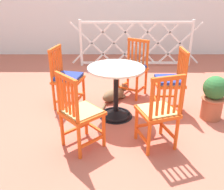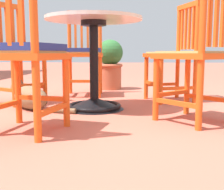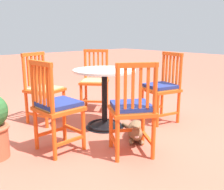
# 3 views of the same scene
# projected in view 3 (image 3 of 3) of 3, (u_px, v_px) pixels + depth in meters

# --- Properties ---
(ground_plane) EXTENTS (24.00, 24.00, 0.00)m
(ground_plane) POSITION_uv_depth(u_px,v_px,m) (107.00, 129.00, 3.26)
(ground_plane) COLOR #BC604C
(cafe_table) EXTENTS (0.76, 0.76, 0.73)m
(cafe_table) POSITION_uv_depth(u_px,v_px,m) (105.00, 105.00, 3.27)
(cafe_table) COLOR black
(cafe_table) RESTS_ON ground_plane
(orange_chair_at_corner) EXTENTS (0.50, 0.50, 0.91)m
(orange_chair_at_corner) POSITION_uv_depth(u_px,v_px,m) (43.00, 90.00, 3.45)
(orange_chair_at_corner) COLOR #EA5619
(orange_chair_at_corner) RESTS_ON ground_plane
(orange_chair_tucked_in) EXTENTS (0.42, 0.42, 0.91)m
(orange_chair_tucked_in) POSITION_uv_depth(u_px,v_px,m) (57.00, 107.00, 2.59)
(orange_chair_tucked_in) COLOR #EA5619
(orange_chair_tucked_in) RESTS_ON ground_plane
(orange_chair_facing_out) EXTENTS (0.55, 0.55, 0.91)m
(orange_chair_facing_out) POSITION_uv_depth(u_px,v_px,m) (132.00, 110.00, 2.50)
(orange_chair_facing_out) COLOR #EA5619
(orange_chair_facing_out) RESTS_ON ground_plane
(orange_chair_by_planter) EXTENTS (0.48, 0.48, 0.91)m
(orange_chair_by_planter) POSITION_uv_depth(u_px,v_px,m) (162.00, 88.00, 3.47)
(orange_chair_by_planter) COLOR #EA5619
(orange_chair_by_planter) RESTS_ON ground_plane
(orange_chair_near_fence) EXTENTS (0.56, 0.56, 0.91)m
(orange_chair_near_fence) POSITION_uv_depth(u_px,v_px,m) (95.00, 82.00, 4.03)
(orange_chair_near_fence) COLOR #EA5619
(orange_chair_near_fence) RESTS_ON ground_plane
(tabby_cat) EXTENTS (0.47, 0.64, 0.23)m
(tabby_cat) POSITION_uv_depth(u_px,v_px,m) (136.00, 131.00, 2.93)
(tabby_cat) COLOR brown
(tabby_cat) RESTS_ON ground_plane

